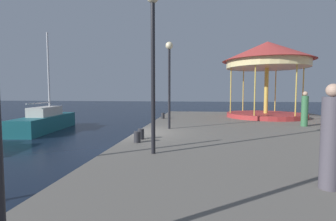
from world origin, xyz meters
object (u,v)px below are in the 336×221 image
lamp_post_far_end (169,70)px  person_near_carousel (305,110)px  sailboat_teal (45,121)px  person_by_the_water (331,140)px  bollard_center (137,137)px  bollard_north (141,134)px  carousel (267,62)px  lamp_post_mid_promenade (153,45)px  bollard_south (163,116)px

lamp_post_far_end → person_near_carousel: bearing=14.6°
sailboat_teal → person_by_the_water: size_ratio=3.43×
bollard_center → bollard_north: (-0.02, 0.65, 0.00)m
sailboat_teal → bollard_north: 10.23m
sailboat_teal → person_near_carousel: 15.97m
carousel → person_by_the_water: (-2.32, -13.73, -3.06)m
lamp_post_mid_promenade → person_near_carousel: lamp_post_mid_promenade is taller
carousel → lamp_post_mid_promenade: size_ratio=1.34×
bollard_north → bollard_south: size_ratio=1.00×
carousel → lamp_post_mid_promenade: bearing=-117.8°
lamp_post_mid_promenade → bollard_north: (-0.89, 2.16, -2.96)m
lamp_post_far_end → carousel: bearing=46.3°
sailboat_teal → bollard_south: (7.84, 1.29, 0.34)m
lamp_post_far_end → person_by_the_water: size_ratio=2.17×
person_by_the_water → lamp_post_far_end: bearing=118.3°
carousel → bollard_south: carousel is taller
bollard_north → person_near_carousel: 9.08m
lamp_post_far_end → bollard_north: lamp_post_far_end is taller
sailboat_teal → carousel: 15.94m
sailboat_teal → carousel: (15.07, 3.14, 4.13)m
lamp_post_mid_promenade → bollard_center: (-0.88, 1.51, -2.96)m
bollard_center → person_near_carousel: (7.74, 5.33, 0.67)m
bollard_south → person_by_the_water: (4.91, -11.88, 0.72)m
sailboat_teal → bollard_south: 7.95m
sailboat_teal → lamp_post_far_end: (8.86, -3.36, 3.05)m
sailboat_teal → bollard_south: size_ratio=16.76×
bollard_center → person_near_carousel: person_near_carousel is taller
carousel → bollard_north: bearing=-126.6°
carousel → lamp_post_far_end: size_ratio=1.48×
person_by_the_water → person_near_carousel: 9.58m
carousel → person_near_carousel: 5.67m
sailboat_teal → lamp_post_far_end: size_ratio=1.58×
lamp_post_far_end → bollard_center: size_ratio=10.59×
carousel → person_by_the_water: size_ratio=3.21×
lamp_post_mid_promenade → bollard_center: 3.43m
carousel → bollard_north: 12.26m
sailboat_teal → lamp_post_mid_promenade: bearing=-42.9°
bollard_north → person_by_the_water: (4.64, -4.38, 0.72)m
lamp_post_mid_promenade → bollard_north: 3.77m
lamp_post_mid_promenade → bollard_north: bearing=112.4°
carousel → bollard_south: 8.37m
person_by_the_water → person_near_carousel: (3.12, 9.06, -0.05)m
person_near_carousel → bollard_center: bearing=-145.4°
bollard_center → person_near_carousel: bearing=34.6°
lamp_post_mid_promenade → lamp_post_far_end: size_ratio=1.10×
lamp_post_far_end → bollard_north: bearing=-104.6°
sailboat_teal → person_by_the_water: sailboat_teal is taller
bollard_north → person_near_carousel: bearing=31.1°
sailboat_teal → bollard_center: 10.65m
bollard_center → person_by_the_water: bearing=-38.9°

